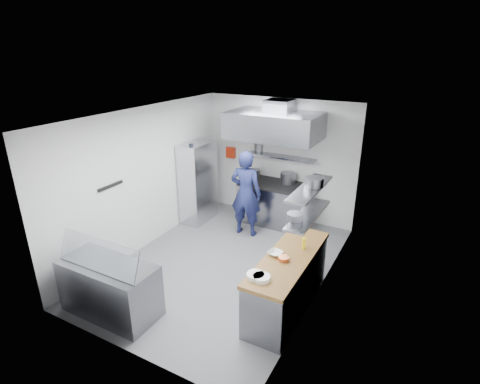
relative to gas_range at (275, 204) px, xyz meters
The scene contains 34 objects.
floor 2.15m from the gas_range, 92.73° to the right, with size 5.00×5.00×0.00m, color #5C5C5F.
ceiling 3.15m from the gas_range, 92.73° to the right, with size 5.00×5.00×0.00m, color silver.
wall_back 1.04m from the gas_range, 104.04° to the left, with size 3.60×0.02×2.80m, color white.
wall_front 4.70m from the gas_range, 91.25° to the right, with size 3.60×0.02×2.80m, color white.
wall_left 2.99m from the gas_range, 132.14° to the right, with size 5.00×0.02×2.80m, color white.
wall_right 2.86m from the gas_range, 51.01° to the right, with size 5.00×0.02×2.80m, color white.
gas_range is the anchor object (origin of this frame).
cooktop 0.48m from the gas_range, ahead, with size 1.57×0.78×0.06m, color black.
stock_pot_left 0.88m from the gas_range, 167.39° to the left, with size 0.28×0.28×0.20m, color slate.
stock_pot_mid 0.69m from the gas_range, 35.82° to the left, with size 0.35×0.35×0.24m, color slate.
over_range_shelf 1.10m from the gas_range, 90.00° to the left, with size 1.60×0.30×0.04m, color gray.
shelf_pot_a 1.41m from the gas_range, 143.66° to the left, with size 0.26×0.26×0.18m, color slate.
extractor_hood 1.86m from the gas_range, 90.00° to the right, with size 1.90×1.15×0.55m, color gray.
hood_duct 2.23m from the gas_range, 90.00° to the left, with size 0.55×0.55×0.24m, color slate.
red_firebox 1.70m from the gas_range, 165.86° to the left, with size 0.22×0.10×0.26m, color red.
chef 1.00m from the gas_range, 112.54° to the right, with size 0.68×0.45×1.86m, color navy.
wire_rack 1.83m from the gas_range, 156.99° to the right, with size 0.50×0.90×1.85m, color silver.
rack_bin_a 1.95m from the gas_range, 148.34° to the right, with size 0.16×0.19×0.17m, color white.
rack_bin_b 1.94m from the gas_range, 158.92° to the right, with size 0.14×0.18×0.16m, color yellow.
rack_jar 2.29m from the gas_range, 148.87° to the right, with size 0.10×0.10×0.18m, color black.
knife_strip 3.70m from the gas_range, 122.01° to the right, with size 0.04×0.55×0.05m, color black.
prep_counter_base 3.03m from the gas_range, 62.93° to the right, with size 0.62×2.00×0.84m, color gray.
prep_counter_top 3.06m from the gas_range, 62.93° to the right, with size 0.65×2.04×0.06m, color brown.
plate_stack_a 3.66m from the gas_range, 71.02° to the right, with size 0.25×0.25×0.06m, color white.
plate_stack_b 3.70m from the gas_range, 69.66° to the right, with size 0.24×0.24×0.06m, color white.
copper_pan 3.18m from the gas_range, 64.58° to the right, with size 0.16×0.16×0.06m, color #C46237.
squeeze_bottle 2.86m from the gas_range, 57.81° to the right, with size 0.06×0.06×0.18m, color yellow.
mixing_bowl 3.03m from the gas_range, 66.84° to the right, with size 0.22×0.22×0.05m, color white.
wall_shelf_lower 3.04m from the gas_range, 57.31° to the right, with size 0.30×1.30×0.04m, color gray.
wall_shelf_upper 3.21m from the gas_range, 57.31° to the right, with size 0.30×1.30×0.04m, color gray.
shelf_pot_c 3.26m from the gas_range, 61.93° to the right, with size 0.23×0.23×0.10m, color slate.
shelf_pot_d 3.24m from the gas_range, 56.25° to the right, with size 0.27×0.27×0.14m, color slate.
display_case 4.20m from the gas_range, 102.79° to the right, with size 1.50×0.70×0.85m, color gray.
display_glass 4.37m from the gas_range, 102.43° to the right, with size 1.47×0.02×0.45m, color silver.
Camera 1 is at (3.14, -5.23, 3.84)m, focal length 28.00 mm.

